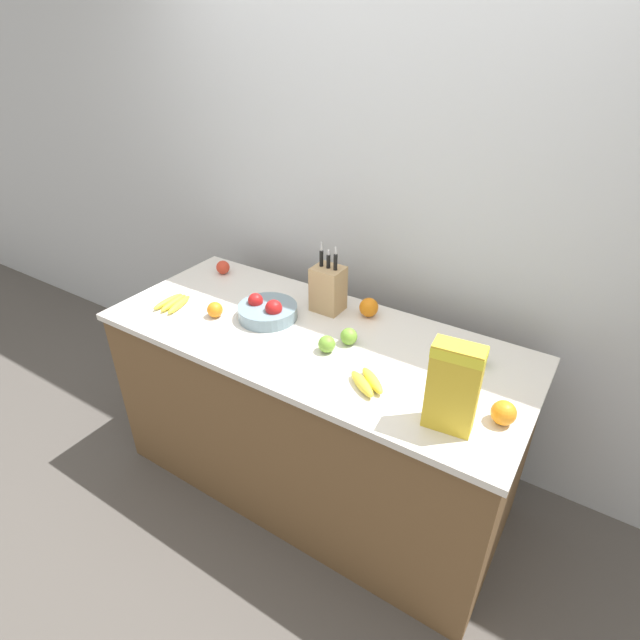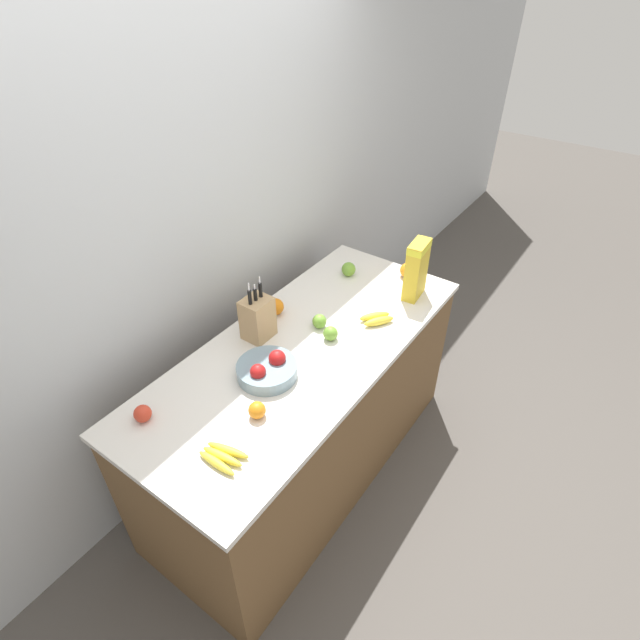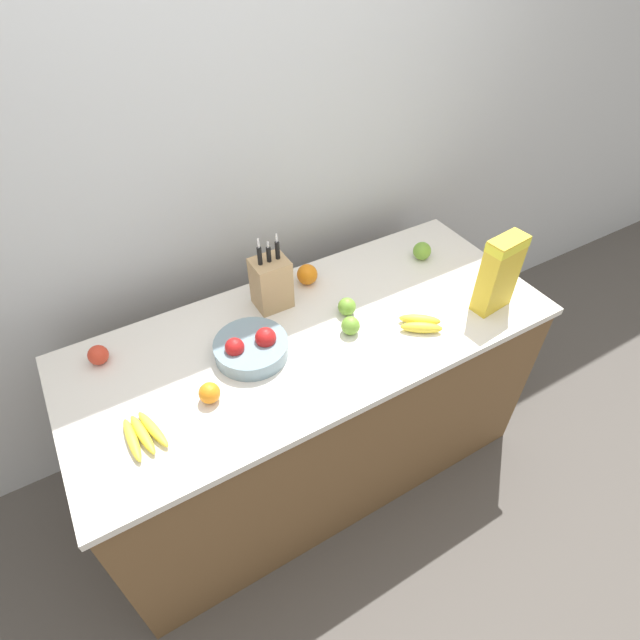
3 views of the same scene
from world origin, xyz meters
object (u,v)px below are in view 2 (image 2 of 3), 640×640
at_px(fruit_bowl, 267,369).
at_px(orange_near_bowl, 275,307).
at_px(apple_middle, 319,321).
at_px(orange_mid_right, 407,270).
at_px(cereal_box, 417,268).
at_px(apple_rear, 349,269).
at_px(banana_bunch_right, 222,457).
at_px(knife_block, 258,318).
at_px(orange_back_center, 257,410).
at_px(banana_bunch_left, 377,319).
at_px(apple_leftmost, 331,333).
at_px(apple_near_bananas, 143,414).

height_order(fruit_bowl, orange_near_bowl, fruit_bowl).
relative_size(apple_middle, orange_mid_right, 0.85).
distance_m(cereal_box, orange_mid_right, 0.23).
bearing_deg(orange_near_bowl, apple_rear, -11.32).
relative_size(banana_bunch_right, orange_near_bowl, 2.12).
bearing_deg(knife_block, orange_back_center, -139.79).
bearing_deg(fruit_bowl, knife_block, 48.57).
distance_m(fruit_bowl, apple_rear, 0.93).
relative_size(banana_bunch_right, apple_rear, 2.30).
bearing_deg(apple_rear, orange_near_bowl, 168.68).
distance_m(banana_bunch_left, banana_bunch_right, 1.07).
bearing_deg(apple_leftmost, apple_rear, 24.29).
relative_size(knife_block, cereal_box, 1.02).
height_order(cereal_box, banana_bunch_right, cereal_box).
bearing_deg(knife_block, orange_near_bowl, 14.66).
bearing_deg(apple_near_bananas, banana_bunch_right, -83.78).
xyz_separation_m(knife_block, apple_rear, (0.73, -0.06, -0.07)).
xyz_separation_m(banana_bunch_left, orange_mid_right, (0.48, 0.08, 0.02)).
bearing_deg(banana_bunch_left, cereal_box, -7.24).
distance_m(banana_bunch_right, apple_rear, 1.40).
height_order(banana_bunch_left, apple_rear, apple_rear).
relative_size(knife_block, apple_middle, 4.56).
xyz_separation_m(fruit_bowl, orange_back_center, (-0.21, -0.12, -0.00)).
bearing_deg(knife_block, orange_mid_right, -20.60).
relative_size(banana_bunch_right, orange_back_center, 2.57).
relative_size(banana_bunch_left, orange_back_center, 2.44).
relative_size(knife_block, orange_mid_right, 3.85).
distance_m(apple_rear, orange_mid_right, 0.34).
bearing_deg(orange_near_bowl, cereal_box, -41.88).
relative_size(apple_rear, orange_near_bowl, 0.92).
xyz_separation_m(banana_bunch_left, orange_back_center, (-0.83, 0.08, 0.02)).
relative_size(apple_near_bananas, orange_near_bowl, 0.82).
distance_m(banana_bunch_right, orange_back_center, 0.24).
xyz_separation_m(banana_bunch_left, apple_near_bananas, (-1.12, 0.44, 0.02)).
xyz_separation_m(fruit_bowl, apple_near_bananas, (-0.49, 0.24, -0.00)).
relative_size(knife_block, orange_back_center, 4.54).
distance_m(apple_near_bananas, orange_back_center, 0.46).
distance_m(apple_middle, orange_near_bowl, 0.26).
relative_size(banana_bunch_left, apple_middle, 2.45).
xyz_separation_m(cereal_box, banana_bunch_right, (-1.40, 0.09, -0.16)).
distance_m(apple_rear, apple_middle, 0.52).
height_order(apple_rear, apple_middle, apple_rear).
relative_size(apple_near_bananas, apple_middle, 1.00).
relative_size(knife_block, apple_leftmost, 4.58).
relative_size(fruit_bowl, apple_rear, 3.35).
distance_m(fruit_bowl, banana_bunch_right, 0.47).
bearing_deg(orange_near_bowl, banana_bunch_left, -62.67).
xyz_separation_m(apple_leftmost, apple_middle, (0.05, 0.10, 0.00)).
height_order(cereal_box, apple_rear, cereal_box).
bearing_deg(apple_middle, orange_near_bowl, 98.78).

